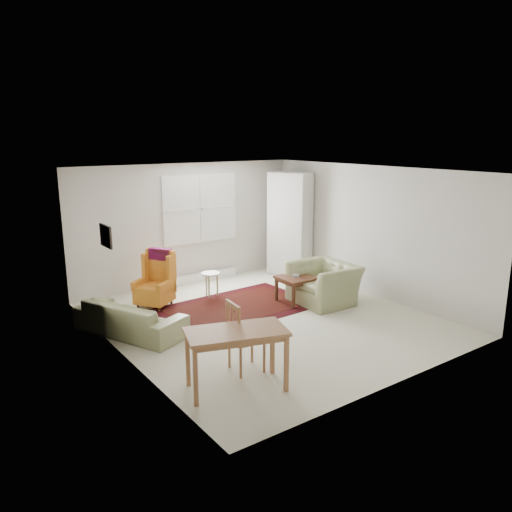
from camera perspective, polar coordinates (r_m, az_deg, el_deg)
room at (r=8.35m, az=0.46°, el=1.28°), size 5.04×5.54×2.51m
rug at (r=9.10m, az=-2.18°, el=-5.83°), size 2.85×1.90×0.03m
sofa at (r=8.08m, az=-14.22°, el=-6.13°), size 1.39×1.95×0.73m
armchair at (r=9.33m, az=7.75°, el=-2.67°), size 1.06×1.19×0.89m
wingback_chair at (r=9.20m, az=-11.61°, el=-2.60°), size 0.85×0.85×1.03m
coffee_table at (r=9.33m, az=4.55°, el=-3.82°), size 0.62×0.62×0.50m
stool at (r=9.67m, az=-5.19°, el=-3.26°), size 0.45×0.45×0.49m
cabinet at (r=10.98m, az=3.90°, el=3.58°), size 0.75×1.01×2.27m
desk at (r=6.20m, az=-2.25°, el=-11.75°), size 1.34×0.95×0.77m
desk_chair at (r=6.61m, az=-1.10°, el=-9.12°), size 0.47×0.47×0.97m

